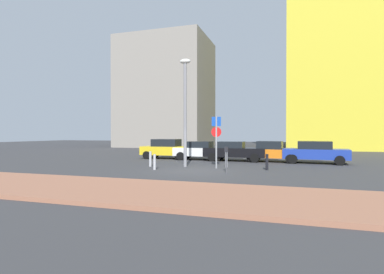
{
  "coord_description": "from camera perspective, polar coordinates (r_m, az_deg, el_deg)",
  "views": [
    {
      "loc": [
        4.96,
        -16.09,
        2.1
      ],
      "look_at": [
        -0.73,
        1.76,
        1.87
      ],
      "focal_mm": 28.53,
      "sensor_mm": 36.0,
      "label": 1
    }
  ],
  "objects": [
    {
      "name": "parked_car_yellow",
      "position": [
        25.37,
        -4.78,
        -2.16
      ],
      "size": [
        4.1,
        2.14,
        1.61
      ],
      "color": "gold",
      "rests_on": "ground"
    },
    {
      "name": "parked_car_orange",
      "position": [
        23.14,
        14.59,
        -2.61
      ],
      "size": [
        4.07,
        2.15,
        1.52
      ],
      "color": "orange",
      "rests_on": "ground"
    },
    {
      "name": "parked_car_blue",
      "position": [
        22.92,
        22.07,
        -2.59
      ],
      "size": [
        4.43,
        2.27,
        1.55
      ],
      "color": "#1E389E",
      "rests_on": "ground"
    },
    {
      "name": "sidewalk_brick",
      "position": [
        10.94,
        -9.8,
        -10.0
      ],
      "size": [
        40.0,
        4.34,
        0.14
      ],
      "primitive_type": "cube",
      "color": "#9E664C",
      "rests_on": "ground"
    },
    {
      "name": "traffic_bollard_near",
      "position": [
        18.84,
        6.44,
        -4.17
      ],
      "size": [
        0.15,
        0.15,
        1.0
      ],
      "primitive_type": "cylinder",
      "color": "#B7B7BC",
      "rests_on": "ground"
    },
    {
      "name": "traffic_bollard_far",
      "position": [
        17.71,
        -7.01,
        -4.66
      ],
      "size": [
        0.15,
        0.15,
        0.89
      ],
      "primitive_type": "cylinder",
      "color": "#B7B7BC",
      "rests_on": "ground"
    },
    {
      "name": "traffic_bollard_mid",
      "position": [
        19.45,
        -7.8,
        -4.09
      ],
      "size": [
        0.16,
        0.16,
        0.95
      ],
      "primitive_type": "cylinder",
      "color": "#B7B7BC",
      "rests_on": "ground"
    },
    {
      "name": "parking_meter",
      "position": [
        16.07,
        6.43,
        -3.57
      ],
      "size": [
        0.18,
        0.14,
        1.39
      ],
      "color": "#4C4C51",
      "rests_on": "ground"
    },
    {
      "name": "traffic_bollard_edge",
      "position": [
        17.94,
        13.83,
        -4.57
      ],
      "size": [
        0.16,
        0.16,
        0.91
      ],
      "primitive_type": "cylinder",
      "color": "black",
      "rests_on": "ground"
    },
    {
      "name": "parked_car_white",
      "position": [
        24.2,
        1.66,
        -2.47
      ],
      "size": [
        4.24,
        2.12,
        1.45
      ],
      "color": "white",
      "rests_on": "ground"
    },
    {
      "name": "ground_plane",
      "position": [
        16.96,
        0.54,
        -6.4
      ],
      "size": [
        120.0,
        120.0,
        0.0
      ],
      "primitive_type": "plane",
      "color": "#38383A"
    },
    {
      "name": "building_under_construction",
      "position": [
        48.28,
        -4.82,
        8.1
      ],
      "size": [
        13.21,
        10.58,
        16.62
      ],
      "primitive_type": "cube",
      "color": "gray",
      "rests_on": "ground"
    },
    {
      "name": "parking_sign_post",
      "position": [
        18.21,
        4.57,
        0.26
      ],
      "size": [
        0.59,
        0.16,
        3.11
      ],
      "color": "gray",
      "rests_on": "ground"
    },
    {
      "name": "street_lamp",
      "position": [
        19.08,
        -1.29,
        6.35
      ],
      "size": [
        0.7,
        0.36,
        6.73
      ],
      "color": "gray",
      "rests_on": "ground"
    },
    {
      "name": "building_colorful_midrise",
      "position": [
        49.45,
        25.69,
        13.53
      ],
      "size": [
        14.01,
        17.4,
        26.26
      ],
      "primitive_type": "cube",
      "color": "gold",
      "rests_on": "ground"
    },
    {
      "name": "parked_car_black",
      "position": [
        23.33,
        7.85,
        -2.59
      ],
      "size": [
        4.58,
        2.0,
        1.47
      ],
      "color": "black",
      "rests_on": "ground"
    }
  ]
}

